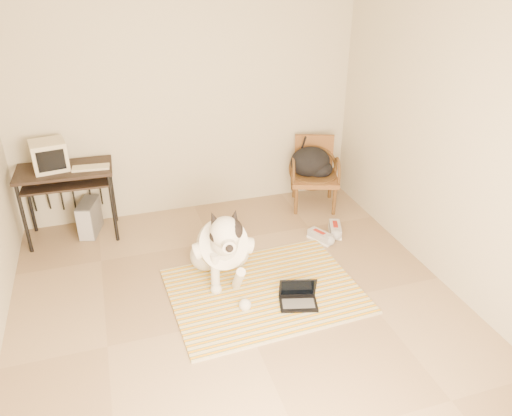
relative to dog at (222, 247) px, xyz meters
name	(u,v)px	position (x,y,z in m)	size (l,w,h in m)	color
floor	(244,318)	(0.03, -0.65, -0.36)	(4.50, 4.50, 0.00)	#917758
wall_back	(187,101)	(0.03, 1.60, 0.99)	(4.50, 4.50, 0.00)	#BAB198
wall_front	(409,415)	(0.03, -2.90, 0.99)	(4.50, 4.50, 0.00)	#BAB198
wall_right	(465,150)	(2.03, -0.65, 0.99)	(4.50, 4.50, 0.00)	#BAB198
rug	(265,291)	(0.32, -0.34, -0.35)	(1.80, 1.41, 0.02)	orange
dog	(222,247)	(0.00, 0.00, 0.00)	(0.60, 1.26, 0.90)	silver
laptop	(298,297)	(0.55, -0.61, -0.28)	(0.39, 0.32, 0.24)	black
computer_desk	(66,179)	(-1.39, 1.28, 0.35)	(1.00, 0.58, 0.82)	black
crt_monitor	(49,156)	(-1.51, 1.32, 0.62)	(0.39, 0.38, 0.31)	#BCB294
desk_keyboard	(91,168)	(-1.11, 1.20, 0.47)	(0.38, 0.14, 0.02)	#BCB294
pc_tower	(89,218)	(-1.22, 1.31, -0.17)	(0.28, 0.44, 0.38)	#515154
rattan_chair	(314,173)	(1.48, 1.21, 0.07)	(0.70, 0.69, 0.85)	brown
backpack	(312,163)	(1.45, 1.22, 0.20)	(0.50, 0.42, 0.37)	black
sneaker_left	(320,237)	(1.21, 0.36, -0.31)	(0.24, 0.32, 0.11)	white
sneaker_right	(335,229)	(1.43, 0.45, -0.31)	(0.23, 0.34, 0.11)	white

